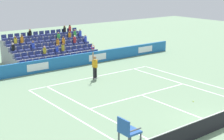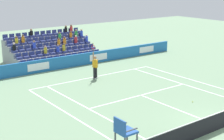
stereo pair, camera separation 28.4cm
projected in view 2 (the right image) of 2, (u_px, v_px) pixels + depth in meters
The scene contains 15 objects.
ground_plane at pixel (223, 128), 17.67m from camera, with size 80.00×80.00×0.00m, color gray.
line_baseline at pixel (94, 77), 26.86m from camera, with size 10.97×0.10×0.01m, color white.
line_service at pixel (141, 95), 22.62m from camera, with size 8.23×0.10×0.01m, color white.
line_centre_service at pixel (177, 109), 20.14m from camera, with size 0.10×6.40×0.01m, color white.
line_singles_sideline_left at pixel (93, 111), 19.88m from camera, with size 0.10×11.89×0.01m, color white.
line_singles_sideline_right at pixel (188, 86), 24.65m from camera, with size 0.10×11.89×0.01m, color white.
line_doubles_sideline_left at pixel (73, 117), 19.09m from camera, with size 0.10×11.89×0.01m, color white.
line_doubles_sideline_right at pixel (200, 82), 25.44m from camera, with size 0.10×11.89×0.01m, color white.
line_centre_mark at pixel (95, 77), 26.79m from camera, with size 0.10×0.20×0.01m, color white.
sponsor_barrier at pixel (70, 61), 29.70m from camera, with size 23.81×0.22×1.05m.
tennis_net at pixel (224, 119), 17.54m from camera, with size 11.97×0.10×1.07m.
tennis_player at pixel (95, 66), 26.11m from camera, with size 0.54×0.43×2.85m.
umpire_chair at pixel (125, 137), 13.17m from camera, with size 0.70×0.70×2.34m.
stadium_stand at pixel (51, 51), 32.39m from camera, with size 8.06×4.75×2.99m.
loose_tennis_ball at pixel (193, 102), 21.30m from camera, with size 0.07×0.07×0.07m, color #D1E533.
Camera 2 is at (14.38, 9.61, 7.41)m, focal length 54.86 mm.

